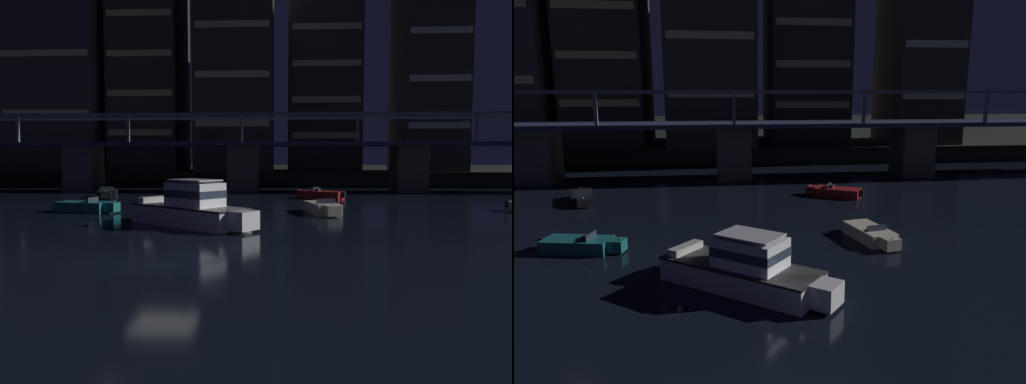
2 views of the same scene
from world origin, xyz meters
TOP-DOWN VIEW (x-y plane):
  - far_riverbank at (0.00, 87.81)m, footprint 240.00×80.00m
  - river_bridge at (-0.00, 39.81)m, footprint 86.10×6.40m
  - tower_west_tall at (-15.70, 55.34)m, footprint 10.20×11.79m
  - tower_central at (-2.19, 53.90)m, footprint 11.23×12.40m
  - tower_east_tall at (11.25, 58.55)m, footprint 10.90×11.98m
  - tower_east_low at (26.43, 54.46)m, footprint 8.99×11.16m
  - cabin_cruiser_near_left at (-0.75, 9.95)m, footprint 8.45×7.27m
  - speedboat_near_center at (-10.05, 16.51)m, footprint 5.22×2.54m
  - speedboat_near_right at (7.68, 16.63)m, footprint 2.60×5.21m
  - speedboat_mid_center at (8.64, 29.47)m, footprint 4.89×3.55m
  - speedboat_far_center at (-13.35, 29.85)m, footprint 2.84×5.17m

SIDE VIEW (x-z plane):
  - speedboat_near_center at x=-10.05m, z-range -0.17..0.99m
  - speedboat_near_right at x=7.68m, z-range -0.17..0.99m
  - speedboat_mid_center at x=8.64m, z-range -0.17..0.99m
  - speedboat_far_center at x=-13.35m, z-range -0.17..0.99m
  - cabin_cruiser_near_left at x=-0.75m, z-range -0.34..2.45m
  - far_riverbank at x=0.00m, z-range 0.00..2.20m
  - river_bridge at x=0.00m, z-range -0.65..8.73m
  - tower_east_tall at x=11.25m, z-range 2.05..29.05m
  - tower_west_tall at x=-15.70m, z-range 2.05..30.82m
  - tower_east_low at x=26.43m, z-range 2.05..34.97m
  - tower_central at x=-2.19m, z-range 2.05..36.46m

